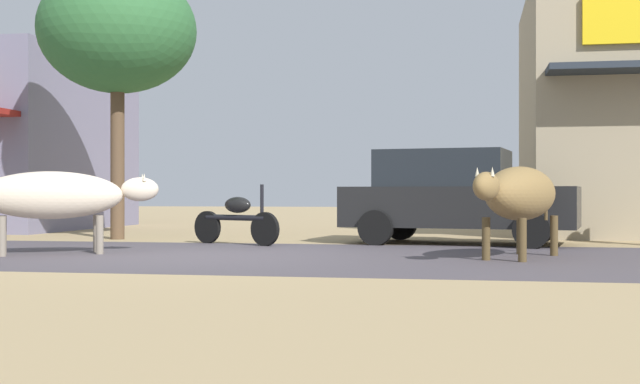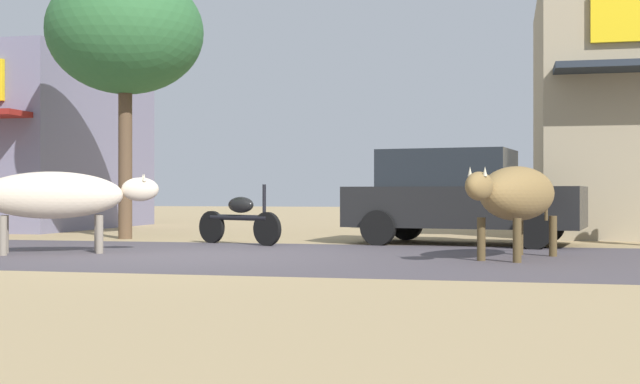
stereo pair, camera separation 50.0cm
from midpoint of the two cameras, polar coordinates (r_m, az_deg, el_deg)
The scene contains 7 objects.
ground at distance 12.16m, azimuth -6.91°, elevation -4.28°, with size 80.00×80.00×0.00m, color tan.
asphalt_road at distance 12.16m, azimuth -6.91°, elevation -4.27°, with size 72.00×5.57×0.00m, color #4E474E.
roadside_tree at distance 16.87m, azimuth -12.29°, elevation 10.55°, with size 3.02×3.02×5.23m.
parked_hatchback_car at distance 14.79m, azimuth 10.44°, elevation -0.25°, with size 4.20×2.41×1.64m.
parked_motorcycle at distance 14.48m, azimuth -4.49°, elevation -1.77°, with size 1.74×0.90×1.04m.
cow_near_brown at distance 12.83m, azimuth -16.41°, elevation -0.26°, with size 2.46×1.69×1.21m.
cow_far_dark at distance 11.66m, azimuth 14.44°, elevation -0.15°, with size 1.44×2.50×1.26m.
Camera 2 is at (4.28, -11.38, 0.90)m, focal length 46.96 mm.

